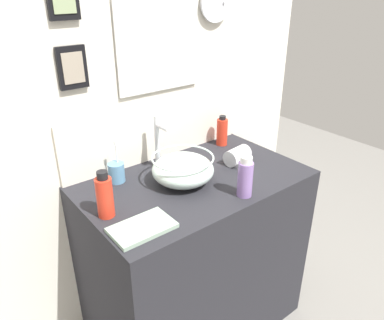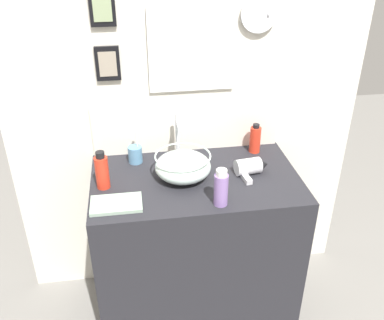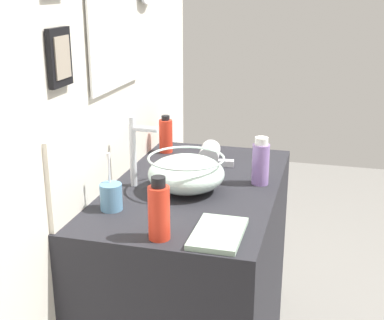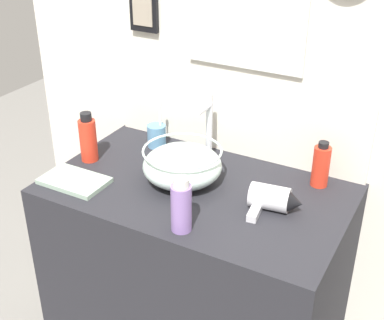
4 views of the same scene
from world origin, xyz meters
name	(u,v)px [view 1 (image 1 of 4)]	position (x,y,z in m)	size (l,w,h in m)	color
ground_plane	(195,319)	(0.00, 0.00, 0.00)	(6.00, 6.00, 0.00)	gray
vanity_counter	(195,256)	(0.00, 0.00, 0.44)	(1.01, 0.60, 0.87)	#232328
back_panel	(152,98)	(0.00, 0.33, 1.16)	(1.87, 0.10, 2.32)	silver
glass_bowl_sink	(183,169)	(-0.06, 0.01, 0.94)	(0.27, 0.27, 0.12)	silver
faucet	(158,139)	(-0.06, 0.19, 1.01)	(0.02, 0.11, 0.25)	silver
hair_drier	(240,156)	(0.27, -0.01, 0.91)	(0.17, 0.15, 0.08)	silver
toothbrush_cup	(116,172)	(-0.28, 0.20, 0.92)	(0.07, 0.07, 0.19)	#598CB2
spray_bottle	(105,196)	(-0.44, -0.02, 0.96)	(0.06, 0.06, 0.19)	red
lotion_bottle	(222,131)	(0.35, 0.21, 0.95)	(0.06, 0.06, 0.16)	red
shampoo_bottle	(245,178)	(0.07, -0.23, 0.95)	(0.06, 0.06, 0.17)	#8C6BB2
hand_towel	(142,228)	(-0.38, -0.17, 0.88)	(0.22, 0.14, 0.02)	#99B29E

